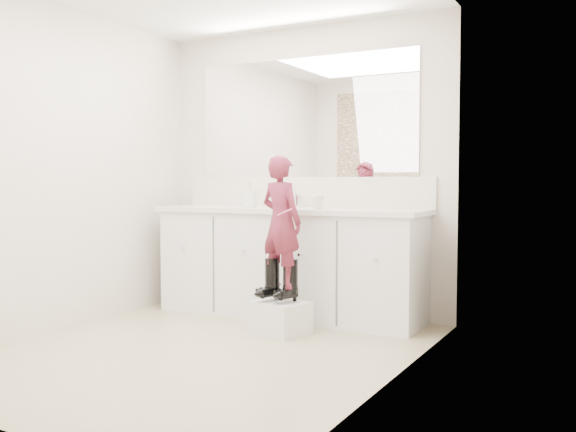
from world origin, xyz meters
The scene contains 16 objects.
floor centered at (0.00, 0.00, 0.00)m, with size 3.00×3.00×0.00m, color #8F7A5E.
wall_back centered at (0.00, 1.50, 1.20)m, with size 2.60×2.60×0.00m, color beige.
wall_left centered at (-1.30, 0.00, 1.20)m, with size 3.00×3.00×0.00m, color beige.
wall_right centered at (1.30, 0.00, 1.20)m, with size 3.00×3.00×0.00m, color beige.
vanity_cabinet centered at (0.00, 1.23, 0.42)m, with size 2.20×0.55×0.85m, color silver.
countertop centered at (0.00, 1.21, 0.87)m, with size 2.28×0.58×0.04m, color beige.
backsplash centered at (0.00, 1.49, 1.02)m, with size 2.28×0.03×0.25m, color beige.
mirror centered at (0.00, 1.49, 1.64)m, with size 2.00×0.02×1.00m, color white.
faucet centered at (0.00, 1.38, 0.94)m, with size 0.08×0.08×0.10m, color silver.
cup centered at (0.29, 1.16, 0.94)m, with size 0.11×0.11×0.11m, color beige.
soap_bottle centered at (-0.33, 1.16, 0.99)m, with size 0.09×0.09×0.20m, color beige.
step_stool centered at (0.23, 0.66, 0.12)m, with size 0.37×0.31×0.24m, color silver.
boot_left centered at (0.16, 0.68, 0.39)m, with size 0.11×0.21×0.31m, color black, non-canonical shape.
boot_right centered at (0.31, 0.68, 0.39)m, with size 0.11×0.21×0.31m, color black, non-canonical shape.
toddler centered at (0.23, 0.68, 0.81)m, with size 0.35×0.23×0.95m, color #A13153.
toothbrush centered at (0.30, 0.60, 0.89)m, with size 0.01×0.01×0.14m, color #E95A8B.
Camera 1 is at (2.45, -3.36, 1.10)m, focal length 40.00 mm.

